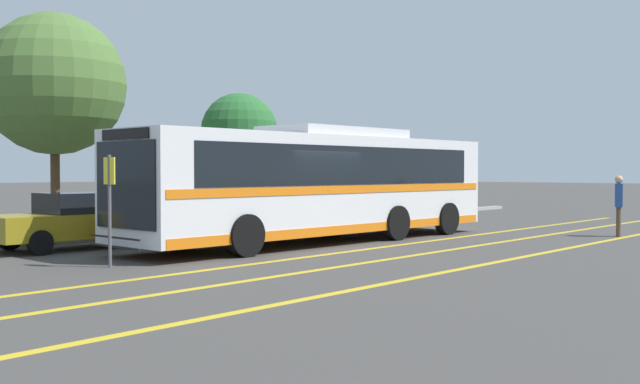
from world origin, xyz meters
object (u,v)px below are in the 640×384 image
object	(u,v)px
pedestrian_0	(619,201)
bus_stop_sign	(110,196)
parked_car_1	(77,220)
tree_0	(54,84)
transit_bus	(320,182)
tree_1	(239,132)
parked_car_2	(264,210)

from	to	relation	value
pedestrian_0	bus_stop_sign	xyz separation A→B (m)	(-14.27, 5.39, 0.40)
parked_car_1	bus_stop_sign	bearing A→B (deg)	160.46
tree_0	parked_car_1	bearing A→B (deg)	-112.63
transit_bus	pedestrian_0	world-z (taller)	transit_bus
parked_car_1	transit_bus	bearing A→B (deg)	-120.47
transit_bus	tree_1	size ratio (longest dim) A/B	2.52
parked_car_2	pedestrian_0	size ratio (longest dim) A/B	2.68
bus_stop_sign	tree_1	xyz separation A→B (m)	(11.68, 8.64, 2.08)
parked_car_2	pedestrian_0	bearing A→B (deg)	32.77
parked_car_1	tree_0	distance (m)	5.74
parked_car_1	pedestrian_0	world-z (taller)	pedestrian_0
transit_bus	tree_1	bearing A→B (deg)	-27.05
pedestrian_0	tree_0	xyz separation A→B (m)	(-11.06, 13.17, 3.57)
parked_car_2	tree_0	xyz separation A→B (m)	(-4.77, 4.27, 3.88)
pedestrian_0	bus_stop_sign	distance (m)	15.26
pedestrian_0	bus_stop_sign	world-z (taller)	bus_stop_sign
transit_bus	parked_car_2	world-z (taller)	transit_bus
tree_0	transit_bus	bearing A→B (deg)	-62.70
tree_0	tree_1	distance (m)	8.58
bus_stop_sign	tree_0	distance (m)	8.99
pedestrian_0	tree_1	bearing A→B (deg)	-98.33
bus_stop_sign	tree_1	world-z (taller)	tree_1
bus_stop_sign	pedestrian_0	bearing A→B (deg)	-108.54
bus_stop_sign	tree_1	size ratio (longest dim) A/B	0.46
tree_0	pedestrian_0	bearing A→B (deg)	-49.98
pedestrian_0	tree_1	distance (m)	14.48
pedestrian_0	tree_0	bearing A→B (deg)	-68.78
parked_car_2	parked_car_1	bearing A→B (deg)	-95.95
parked_car_1	parked_car_2	world-z (taller)	parked_car_2
pedestrian_0	parked_car_2	bearing A→B (deg)	-73.57
transit_bus	parked_car_1	bearing A→B (deg)	59.03
tree_0	tree_1	size ratio (longest dim) A/B	1.33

